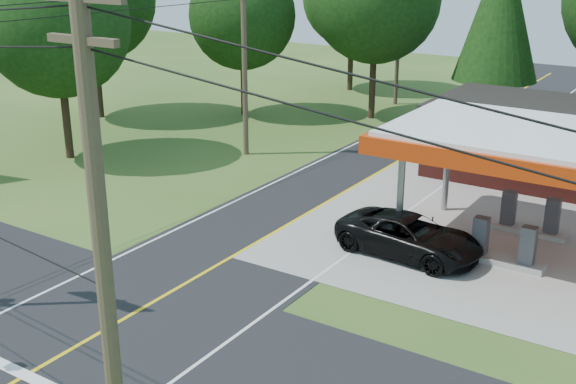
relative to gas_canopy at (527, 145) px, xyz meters
The scene contains 11 objects.
ground 16.38m from the gas_canopy, 124.70° to the right, with size 120.00×120.00×0.00m, color #31561E.
main_highway 16.37m from the gas_canopy, 124.70° to the right, with size 8.00×120.00×0.02m, color black.
cross_road 16.37m from the gas_canopy, 124.70° to the right, with size 70.00×7.00×0.02m, color black.
lane_center_yellow 16.37m from the gas_canopy, 124.70° to the right, with size 0.15×110.00×0.00m, color yellow.
gas_canopy is the anchor object (origin of this frame).
utility_pole_near_right 20.13m from the gas_canopy, 94.29° to the right, with size 1.80×0.30×11.50m.
utility_pole_far_left 17.74m from the gas_canopy, 163.61° to the left, with size 1.80×0.30×10.00m.
utility_pole_north 26.92m from the gas_canopy, 125.17° to the left, with size 0.30×0.30×9.50m.
treeline_backdrop 14.09m from the gas_canopy, 126.61° to the left, with size 70.27×51.59×13.30m.
suv_car 5.66m from the gas_canopy, 137.88° to the right, with size 5.73×5.73×1.59m, color black.
route_sign_post 17.78m from the gas_canopy, 107.25° to the right, with size 0.46×0.11×2.24m.
Camera 1 is at (15.79, -14.29, 11.68)m, focal length 45.00 mm.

